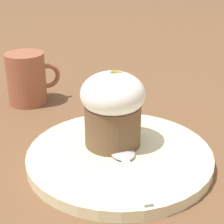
% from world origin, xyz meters
% --- Properties ---
extents(ground_plane, '(4.00, 4.00, 0.00)m').
position_xyz_m(ground_plane, '(0.00, 0.00, 0.00)').
color(ground_plane, brown).
extents(dessert_plate, '(0.25, 0.25, 0.01)m').
position_xyz_m(dessert_plate, '(0.00, 0.00, 0.01)').
color(dessert_plate, beige).
rests_on(dessert_plate, ground_plane).
extents(carrot_cake, '(0.09, 0.09, 0.11)m').
position_xyz_m(carrot_cake, '(-0.00, 0.02, 0.07)').
color(carrot_cake, brown).
rests_on(carrot_cake, dessert_plate).
extents(spoon, '(0.04, 0.13, 0.01)m').
position_xyz_m(spoon, '(-0.00, -0.03, 0.02)').
color(spoon, '#B7B7BC').
rests_on(spoon, dessert_plate).
extents(coffee_cup, '(0.10, 0.07, 0.09)m').
position_xyz_m(coffee_cup, '(-0.07, 0.25, 0.05)').
color(coffee_cup, '#9E563D').
rests_on(coffee_cup, ground_plane).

